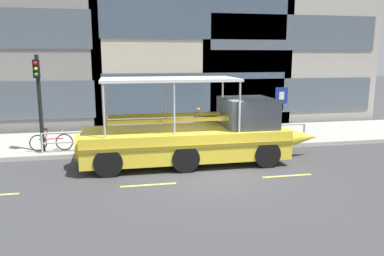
{
  "coord_description": "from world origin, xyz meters",
  "views": [
    {
      "loc": [
        -3.31,
        -12.45,
        4.07
      ],
      "look_at": [
        -0.43,
        1.86,
        1.3
      ],
      "focal_mm": 35.35,
      "sensor_mm": 36.0,
      "label": 1
    }
  ],
  "objects": [
    {
      "name": "ground_plane",
      "position": [
        0.0,
        0.0,
        0.0
      ],
      "size": [
        120.0,
        120.0,
        0.0
      ],
      "primitive_type": "plane",
      "color": "#3D3D3F"
    },
    {
      "name": "sidewalk",
      "position": [
        0.0,
        5.6,
        0.09
      ],
      "size": [
        32.0,
        4.8,
        0.18
      ],
      "primitive_type": "cube",
      "color": "#A8A59E",
      "rests_on": "ground_plane"
    },
    {
      "name": "curb_edge",
      "position": [
        0.0,
        3.11,
        0.09
      ],
      "size": [
        32.0,
        0.18,
        0.18
      ],
      "primitive_type": "cube",
      "color": "#B2ADA3",
      "rests_on": "ground_plane"
    },
    {
      "name": "lane_centreline",
      "position": [
        -0.0,
        -0.8,
        0.0
      ],
      "size": [
        25.8,
        0.12,
        0.01
      ],
      "color": "#DBD64C",
      "rests_on": "ground_plane"
    },
    {
      "name": "curb_guardrail",
      "position": [
        -0.57,
        3.45,
        0.75
      ],
      "size": [
        11.67,
        0.09,
        0.84
      ],
      "color": "#9EA0A8",
      "rests_on": "sidewalk"
    },
    {
      "name": "traffic_light_pole",
      "position": [
        -6.37,
        3.68,
        2.59
      ],
      "size": [
        0.24,
        0.46,
        3.96
      ],
      "color": "black",
      "rests_on": "sidewalk"
    },
    {
      "name": "parking_sign",
      "position": [
        4.18,
        3.82,
        1.87
      ],
      "size": [
        0.6,
        0.12,
        2.49
      ],
      "color": "#4C4F54",
      "rests_on": "sidewalk"
    },
    {
      "name": "leaned_bicycle",
      "position": [
        -6.05,
        3.79,
        0.56
      ],
      "size": [
        1.74,
        0.46,
        0.96
      ],
      "color": "black",
      "rests_on": "sidewalk"
    },
    {
      "name": "duck_tour_boat",
      "position": [
        -0.22,
        1.49,
        1.06
      ],
      "size": [
        9.6,
        2.63,
        3.29
      ],
      "color": "yellow",
      "rests_on": "ground_plane"
    },
    {
      "name": "pedestrian_near_bow",
      "position": [
        2.12,
        4.13,
        1.14
      ],
      "size": [
        0.37,
        0.32,
        1.59
      ],
      "color": "black",
      "rests_on": "sidewalk"
    },
    {
      "name": "pedestrian_mid_left",
      "position": [
        0.39,
        4.51,
        1.12
      ],
      "size": [
        0.44,
        0.22,
        1.56
      ],
      "color": "#1E2338",
      "rests_on": "sidewalk"
    }
  ]
}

